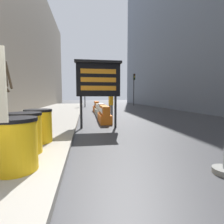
% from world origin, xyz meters
% --- Properties ---
extents(ground_plane, '(120.00, 120.00, 0.00)m').
position_xyz_m(ground_plane, '(0.00, 0.00, 0.00)').
color(ground_plane, '#38383A').
extents(building_left_facade, '(0.40, 50.40, 13.78)m').
position_xyz_m(building_left_facade, '(-4.52, 9.80, 6.89)').
color(building_left_facade, gray).
rests_on(building_left_facade, ground_plane).
extents(barrel_drum_foreground, '(0.72, 0.72, 0.90)m').
position_xyz_m(barrel_drum_foreground, '(-0.77, 0.68, 0.59)').
color(barrel_drum_foreground, yellow).
rests_on(barrel_drum_foreground, sidewalk_left).
extents(barrel_drum_middle, '(0.72, 0.72, 0.90)m').
position_xyz_m(barrel_drum_middle, '(-0.91, 1.61, 0.59)').
color(barrel_drum_middle, yellow).
rests_on(barrel_drum_middle, sidewalk_left).
extents(barrel_drum_back, '(0.72, 0.72, 0.90)m').
position_xyz_m(barrel_drum_back, '(-0.86, 2.54, 0.59)').
color(barrel_drum_back, yellow).
rests_on(barrel_drum_back, sidewalk_left).
extents(message_board, '(1.98, 0.36, 2.88)m').
position_xyz_m(message_board, '(0.97, 5.17, 2.10)').
color(message_board, black).
rests_on(message_board, ground_plane).
extents(jersey_barrier_orange_near, '(0.58, 2.07, 0.88)m').
position_xyz_m(jersey_barrier_orange_near, '(1.40, 6.84, 0.39)').
color(jersey_barrier_orange_near, orange).
rests_on(jersey_barrier_orange_near, ground_plane).
extents(jersey_barrier_white, '(0.50, 1.79, 0.91)m').
position_xyz_m(jersey_barrier_white, '(1.40, 8.96, 0.40)').
color(jersey_barrier_white, silver).
rests_on(jersey_barrier_white, ground_plane).
extents(jersey_barrier_cream, '(0.52, 1.80, 0.78)m').
position_xyz_m(jersey_barrier_cream, '(1.40, 11.03, 0.35)').
color(jersey_barrier_cream, beige).
rests_on(jersey_barrier_cream, ground_plane).
extents(jersey_barrier_orange_far, '(0.58, 2.01, 0.91)m').
position_xyz_m(jersey_barrier_orange_far, '(1.40, 13.47, 0.40)').
color(jersey_barrier_orange_far, orange).
rests_on(jersey_barrier_orange_far, ground_plane).
extents(traffic_cone_near, '(0.36, 0.36, 0.64)m').
position_xyz_m(traffic_cone_near, '(1.93, 14.69, 0.31)').
color(traffic_cone_near, black).
rests_on(traffic_cone_near, ground_plane).
extents(traffic_light_near_curb, '(0.28, 0.45, 4.36)m').
position_xyz_m(traffic_light_near_curb, '(0.36, 19.67, 3.14)').
color(traffic_light_near_curb, '#2D2D30').
rests_on(traffic_light_near_curb, ground_plane).
extents(traffic_light_far_side, '(0.28, 0.45, 4.59)m').
position_xyz_m(traffic_light_far_side, '(7.47, 22.52, 3.30)').
color(traffic_light_far_side, '#2D2D30').
rests_on(traffic_light_far_side, ground_plane).
extents(pedestrian_worker, '(0.27, 0.43, 1.59)m').
position_xyz_m(pedestrian_worker, '(2.14, 9.48, 0.94)').
color(pedestrian_worker, '#514C42').
rests_on(pedestrian_worker, ground_plane).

